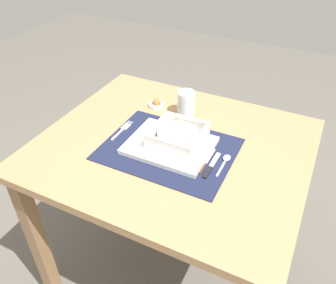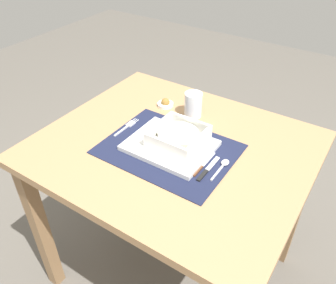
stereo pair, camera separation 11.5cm
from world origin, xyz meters
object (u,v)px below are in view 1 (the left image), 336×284
spoon (226,160)px  drinking_glass (186,105)px  fork (123,129)px  butter_knife (211,167)px  porridge_bowl (178,137)px  dining_table (173,167)px  condiment_saucer (157,104)px  bread_knife (205,162)px

spoon → drinking_glass: drinking_glass is taller
fork → spoon: spoon is taller
butter_knife → porridge_bowl: bearing=157.1°
dining_table → drinking_glass: 0.25m
dining_table → condiment_saucer: (-0.17, 0.20, 0.12)m
fork → bread_knife: (0.34, -0.05, 0.00)m
condiment_saucer → spoon: bearing=-30.3°
porridge_bowl → fork: size_ratio=1.27×
condiment_saucer → drinking_glass: bearing=-1.8°
butter_knife → spoon: bearing=55.6°
spoon → condiment_saucer: 0.42m
dining_table → porridge_bowl: porridge_bowl is taller
porridge_bowl → bread_knife: size_ratio=1.23×
bread_knife → condiment_saucer: condiment_saucer is taller
drinking_glass → condiment_saucer: drinking_glass is taller
drinking_glass → condiment_saucer: (-0.13, 0.00, -0.03)m
dining_table → drinking_glass: (-0.04, 0.19, 0.15)m
bread_knife → condiment_saucer: (-0.31, 0.25, 0.00)m
bread_knife → spoon: bearing=28.5°
porridge_bowl → dining_table: bearing=165.4°
porridge_bowl → spoon: size_ratio=1.49×
dining_table → porridge_bowl: (0.02, -0.01, 0.15)m
porridge_bowl → spoon: bearing=-2.2°
drinking_glass → fork: bearing=-128.7°
drinking_glass → condiment_saucer: 0.13m
dining_table → butter_knife: (0.16, -0.06, 0.11)m
porridge_bowl → drinking_glass: bearing=106.4°
bread_knife → condiment_saucer: 0.39m
butter_knife → bread_knife: 0.03m
dining_table → butter_knife: butter_knife is taller
dining_table → porridge_bowl: size_ratio=5.47×
dining_table → porridge_bowl: bearing=-14.6°
porridge_bowl → bread_knife: 0.13m
fork → drinking_glass: 0.26m
fork → condiment_saucer: (0.03, 0.20, 0.00)m
dining_table → bread_knife: bread_knife is taller
porridge_bowl → fork: 0.22m
dining_table → fork: 0.23m
porridge_bowl → butter_knife: 0.16m
condiment_saucer → dining_table: bearing=-49.9°
spoon → butter_knife: 0.06m
fork → bread_knife: bread_knife is taller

